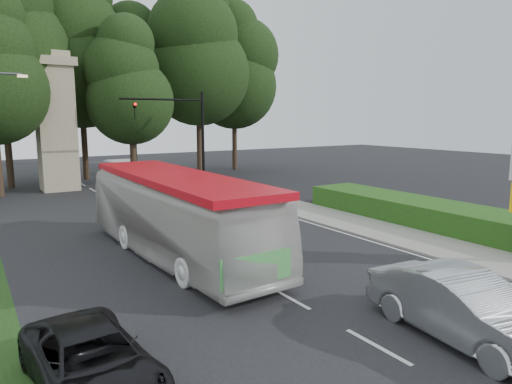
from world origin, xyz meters
TOP-DOWN VIEW (x-y plane):
  - ground at (0.00, 0.00)m, footprint 120.00×120.00m
  - road_surface at (0.00, 12.00)m, footprint 14.00×80.00m
  - sidewalk_right at (8.50, 12.00)m, footprint 3.00×80.00m
  - hedge at (11.50, 8.00)m, footprint 3.00×14.00m
  - traffic_signal_mast at (5.68, 24.00)m, footprint 6.10×0.35m
  - monument at (-2.00, 30.00)m, footprint 3.00×3.00m
  - tree_center_right at (1.00, 35.00)m, footprint 9.24×9.24m
  - tree_east_near at (6.00, 37.00)m, footprint 8.12×8.12m
  - tree_east_mid at (11.00, 33.00)m, footprint 9.52×9.52m
  - tree_far_east at (16.00, 35.00)m, footprint 8.68×8.68m
  - tree_monument_right at (3.50, 29.50)m, footprint 6.72×6.72m
  - transit_bus at (-1.19, 9.65)m, footprint 3.30×11.79m
  - sedan_silver at (2.02, -0.34)m, footprint 2.32×5.25m
  - suv_charcoal at (-6.07, 2.36)m, footprint 2.35×4.56m

SIDE VIEW (x-z plane):
  - ground at x=0.00m, z-range 0.00..0.00m
  - road_surface at x=0.00m, z-range 0.00..0.02m
  - sidewalk_right at x=8.50m, z-range 0.00..0.12m
  - hedge at x=11.50m, z-range 0.00..1.20m
  - suv_charcoal at x=-6.07m, z-range 0.00..1.23m
  - sedan_silver at x=2.02m, z-range 0.00..1.68m
  - transit_bus at x=-1.19m, z-range 0.00..3.25m
  - traffic_signal_mast at x=5.68m, z-range 1.07..8.27m
  - monument at x=-2.00m, z-range 0.08..10.13m
  - tree_monument_right at x=3.50m, z-range 1.41..14.61m
  - tree_east_near at x=6.00m, z-range 1.71..17.66m
  - tree_far_east at x=16.00m, z-range 1.83..18.88m
  - tree_center_right at x=1.00m, z-range 1.94..20.09m
  - tree_east_mid at x=11.00m, z-range 2.00..20.70m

